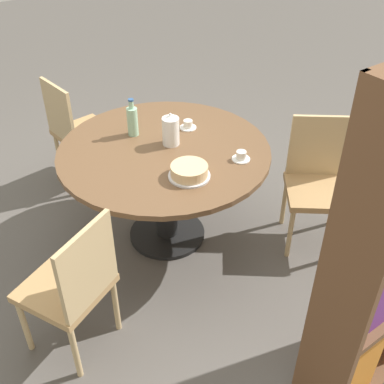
{
  "coord_description": "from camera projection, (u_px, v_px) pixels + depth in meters",
  "views": [
    {
      "loc": [
        1.42,
        2.29,
        2.39
      ],
      "look_at": [
        0.0,
        0.31,
        0.58
      ],
      "focal_mm": 45.0,
      "sensor_mm": 36.0,
      "label": 1
    }
  ],
  "objects": [
    {
      "name": "ground_plane",
      "position": [
        167.0,
        235.0,
        3.58
      ],
      "size": [
        14.0,
        14.0,
        0.0
      ],
      "primitive_type": "plane",
      "color": "#56514C"
    },
    {
      "name": "dining_table",
      "position": [
        165.0,
        168.0,
        3.23
      ],
      "size": [
        1.4,
        1.4,
        0.75
      ],
      "color": "black",
      "rests_on": "ground_plane"
    },
    {
      "name": "chair_a",
      "position": [
        77.0,
        129.0,
        3.89
      ],
      "size": [
        0.46,
        0.46,
        0.91
      ],
      "rotation": [
        0.0,
        0.0,
        4.82
      ],
      "color": "tan",
      "rests_on": "ground_plane"
    },
    {
      "name": "chair_b",
      "position": [
        73.0,
        285.0,
        2.54
      ],
      "size": [
        0.56,
        0.56,
        0.91
      ],
      "rotation": [
        0.0,
        0.0,
        6.73
      ],
      "color": "tan",
      "rests_on": "ground_plane"
    },
    {
      "name": "chair_c",
      "position": [
        317.0,
        180.0,
        3.31
      ],
      "size": [
        0.59,
        0.59,
        0.91
      ],
      "rotation": [
        0.0,
        0.0,
        8.75
      ],
      "color": "tan",
      "rests_on": "ground_plane"
    },
    {
      "name": "coffee_pot",
      "position": [
        171.0,
        130.0,
        3.13
      ],
      "size": [
        0.11,
        0.11,
        0.23
      ],
      "color": "white",
      "rests_on": "dining_table"
    },
    {
      "name": "water_bottle",
      "position": [
        132.0,
        120.0,
        3.23
      ],
      "size": [
        0.07,
        0.07,
        0.26
      ],
      "color": "#99C6A3",
      "rests_on": "dining_table"
    },
    {
      "name": "cake_main",
      "position": [
        189.0,
        171.0,
        2.86
      ],
      "size": [
        0.25,
        0.25,
        0.08
      ],
      "color": "silver",
      "rests_on": "dining_table"
    },
    {
      "name": "cup_a",
      "position": [
        188.0,
        125.0,
        3.35
      ],
      "size": [
        0.12,
        0.12,
        0.06
      ],
      "color": "white",
      "rests_on": "dining_table"
    },
    {
      "name": "cup_b",
      "position": [
        241.0,
        156.0,
        3.02
      ],
      "size": [
        0.12,
        0.12,
        0.06
      ],
      "color": "white",
      "rests_on": "dining_table"
    }
  ]
}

